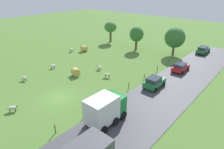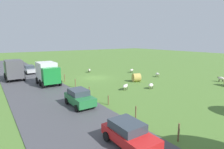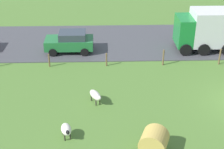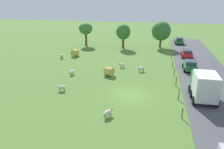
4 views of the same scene
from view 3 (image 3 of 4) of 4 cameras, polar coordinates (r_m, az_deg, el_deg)
The scene contains 10 objects.
road_strip at distance 30.94m, azimuth 15.03°, elevation 5.63°, with size 8.00×80.00×0.06m, color #47474C.
sheep_1 at distance 20.76m, azimuth -2.82°, elevation -3.53°, with size 1.28×0.97×0.79m.
sheep_3 at distance 18.15m, azimuth -7.77°, elevation -9.24°, with size 1.07×0.76×0.78m.
hay_bale_1 at distance 17.10m, azimuth 7.13°, elevation -11.20°, with size 1.35×1.35×1.20m, color tan.
fence_post_1 at distance 26.68m, azimuth 17.82°, elevation 2.88°, with size 0.12×0.12×1.24m, color brown.
fence_post_2 at distance 25.57m, azimuth 8.71°, elevation 2.87°, with size 0.12×0.12×1.25m, color brown.
fence_post_3 at distance 25.21m, azimuth -0.95°, elevation 2.55°, with size 0.12×0.12×1.03m, color brown.
fence_post_4 at distance 25.53m, azimuth -10.62°, elevation 2.37°, with size 0.12×0.12×1.03m, color brown.
truck_1 at distance 28.47m, azimuth 15.65°, elevation 7.46°, with size 2.72×4.62×3.32m.
car_0 at distance 27.57m, azimuth -7.13°, elevation 5.60°, with size 2.10×3.87×1.68m.
Camera 3 is at (-17.11, 8.83, 11.52)m, focal length 53.88 mm.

